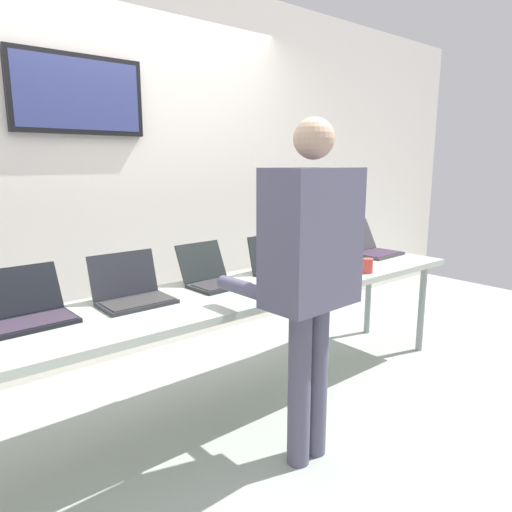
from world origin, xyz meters
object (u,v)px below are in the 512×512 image
Objects in this scene: laptop_station_3 at (280,265)px; coffee_mug at (368,266)px; laptop_station_1 at (132,292)px; laptop_station_4 at (332,255)px; laptop_station_0 at (27,310)px; workbench at (234,296)px; laptop_station_2 at (212,276)px; person at (309,263)px; laptop_station_5 at (370,247)px.

coffee_mug is (0.45, -0.36, -0.01)m from laptop_station_3.
laptop_station_4 is (1.54, -0.01, -0.00)m from laptop_station_1.
laptop_station_0 is 0.96× the size of laptop_station_3.
laptop_station_3 is at bearing 13.75° from workbench.
coffee_mug is (0.96, -0.40, -0.01)m from laptop_station_2.
workbench is 9.12× the size of laptop_station_0.
laptop_station_0 is 0.23× the size of person.
person reaches higher than laptop_station_2.
laptop_station_5 is (2.02, 0.01, 0.00)m from laptop_station_1.
laptop_station_3 is (0.51, -0.04, 0.00)m from laptop_station_2.
coffee_mug is (1.97, -0.40, -0.01)m from laptop_station_0.
laptop_station_1 is 1.54m from laptop_station_4.
coffee_mug is at bearing -11.55° from laptop_station_0.
laptop_station_2 is (1.01, -0.00, 0.00)m from laptop_station_0.
laptop_station_3 is at bearing -0.89° from laptop_station_1.
laptop_station_5 reaches higher than coffee_mug.
laptop_station_2 is 0.90× the size of laptop_station_3.
person is at bearing -123.89° from laptop_station_3.
laptop_station_5 is (1.50, -0.02, 0.00)m from laptop_station_2.
workbench is at bearing -8.19° from laptop_station_0.
person is (-1.01, -0.74, 0.21)m from laptop_station_4.
laptop_station_0 is 0.50m from laptop_station_1.
coffee_mug is (0.94, 0.37, -0.21)m from person.
laptop_station_2 is 0.22× the size of person.
laptop_station_1 reaches higher than laptop_station_0.
laptop_station_5 is 1.68m from person.
laptop_station_1 is 0.94m from person.
laptop_station_2 is 1.50m from laptop_station_5.
laptop_station_5 is at bearing 5.33° from workbench.
laptop_station_4 is at bearing 79.54° from coffee_mug.
laptop_station_3 is at bearing -179.59° from laptop_station_4.
laptop_station_1 is 1.03m from laptop_station_3.
laptop_station_0 is at bearing 179.59° from laptop_station_5.
laptop_station_4 is at bearing -1.03° from laptop_station_0.
laptop_station_2 reaches higher than laptop_station_0.
laptop_station_5 is at bearing 27.03° from person.
laptop_station_4 is at bearing -0.46° from laptop_station_1.
person is 1.03m from coffee_mug.
laptop_station_4 is 0.37m from coffee_mug.
laptop_station_1 reaches higher than workbench.
person is at bearing -88.69° from laptop_station_2.
laptop_station_5 is (0.99, 0.02, 0.00)m from laptop_station_3.
laptop_station_5 is at bearing -0.41° from laptop_station_0.
laptop_station_5 is at bearing 2.28° from laptop_station_4.
laptop_station_5 is (0.47, 0.02, 0.00)m from laptop_station_4.
laptop_station_2 is (0.52, 0.02, -0.00)m from laptop_station_1.
laptop_station_1 is at bearing 125.49° from person.
coffee_mug is (-0.54, -0.39, -0.01)m from laptop_station_5.
laptop_station_1 is 1.03× the size of laptop_station_2.
laptop_station_4 is (0.52, 0.00, -0.00)m from laptop_station_3.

